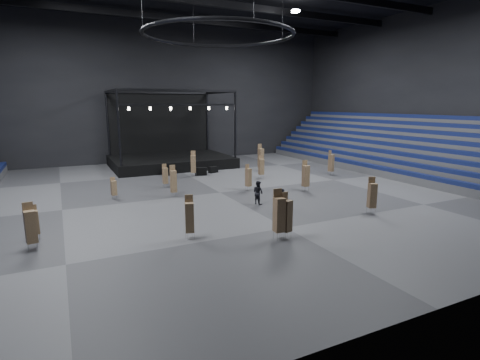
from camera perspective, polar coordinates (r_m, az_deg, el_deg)
name	(u,v)px	position (r m, az deg, el deg)	size (l,w,h in m)	color
floor	(220,193)	(32.63, -3.03, -1.92)	(50.00, 50.00, 0.00)	#4D4D4F
wall_back	(157,93)	(51.76, -12.48, 12.84)	(50.00, 0.20, 18.00)	black
wall_front	(467,60)	(14.88, 31.29, 15.39)	(50.00, 0.20, 18.00)	black
wall_right	(427,91)	(47.42, 26.59, 12.06)	(0.20, 42.00, 18.00)	black
bleachers_right	(408,157)	(46.17, 24.21, 3.23)	(7.20, 40.00, 6.40)	#4B4B4E
stage	(169,154)	(47.52, -10.72, 3.92)	(14.00, 10.00, 9.20)	black
truss_ring	(218,35)	(32.19, -3.30, 21.20)	(12.30, 12.30, 5.15)	black
flight_case_left	(168,172)	(41.20, -10.98, 1.22)	(1.09, 0.54, 0.72)	black
flight_case_mid	(201,171)	(40.67, -5.98, 1.32)	(1.25, 0.63, 0.83)	black
flight_case_right	(213,170)	(42.05, -4.10, 1.60)	(1.05, 0.53, 0.70)	black
chair_stack_0	(279,214)	(21.28, 5.96, -5.15)	(0.58, 0.58, 2.92)	silver
chair_stack_1	(287,215)	(21.59, 7.14, -5.31)	(0.57, 0.57, 2.69)	silver
chair_stack_2	(34,222)	(24.13, -28.86, -5.59)	(0.50, 0.50, 2.03)	silver
chair_stack_3	(306,175)	(33.42, 9.98, 0.70)	(0.54, 0.54, 2.74)	silver
chair_stack_4	(248,177)	(33.27, 1.28, 0.47)	(0.52, 0.52, 2.34)	silver
chair_stack_5	(372,195)	(27.75, 19.48, -2.13)	(0.66, 0.66, 2.60)	silver
chair_stack_6	(173,181)	(31.35, -10.12, -0.12)	(0.49, 0.49, 2.65)	silver
chair_stack_7	(114,188)	(31.78, -18.69, -1.11)	(0.46, 0.46, 1.80)	silver
chair_stack_8	(165,175)	(35.09, -11.33, 0.71)	(0.46, 0.46, 2.18)	silver
chair_stack_9	(261,157)	(43.09, 3.18, 3.48)	(0.63, 0.63, 3.09)	silver
chair_stack_10	(189,217)	(21.47, -7.71, -5.55)	(0.60, 0.60, 2.55)	silver
chair_stack_11	(331,163)	(41.57, 13.71, 2.61)	(0.63, 0.63, 2.68)	silver
chair_stack_12	(30,226)	(22.47, -29.32, -6.11)	(0.62, 0.62, 2.58)	silver
chair_stack_13	(193,163)	(39.83, -7.13, 2.52)	(0.67, 0.67, 2.74)	silver
chair_stack_14	(261,166)	(38.65, 3.25, 2.10)	(0.52, 0.52, 2.42)	silver
man_center	(282,201)	(26.39, 6.35, -3.20)	(0.66, 0.43, 1.81)	black
crew_member	(258,193)	(28.71, 2.77, -1.92)	(0.89, 0.69, 1.82)	black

